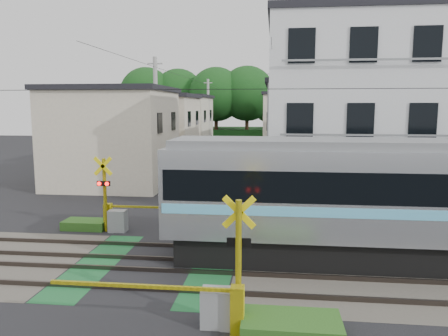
# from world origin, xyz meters

# --- Properties ---
(ground) EXTENTS (120.00, 120.00, 0.00)m
(ground) POSITION_xyz_m (0.00, 0.00, 0.00)
(ground) COLOR black
(track_bed) EXTENTS (120.00, 120.00, 0.14)m
(track_bed) POSITION_xyz_m (0.00, 0.00, 0.04)
(track_bed) COLOR #47423A
(track_bed) RESTS_ON ground
(crossing_signal_near) EXTENTS (4.74, 0.65, 3.09)m
(crossing_signal_near) POSITION_xyz_m (2.59, -3.65, 0.71)
(crossing_signal_near) COLOR #FFE80D
(crossing_signal_near) RESTS_ON ground
(crossing_signal_far) EXTENTS (4.74, 0.65, 3.09)m
(crossing_signal_far) POSITION_xyz_m (-2.59, 3.65, 0.71)
(crossing_signal_far) COLOR #FFE80D
(crossing_signal_far) RESTS_ON ground
(apartment_block) EXTENTS (10.20, 8.36, 9.30)m
(apartment_block) POSITION_xyz_m (8.50, 9.49, 4.66)
(apartment_block) COLOR white
(apartment_block) RESTS_ON ground
(houses_row) EXTENTS (22.07, 31.35, 6.80)m
(houses_row) POSITION_xyz_m (0.25, 25.92, 3.24)
(houses_row) COLOR beige
(houses_row) RESTS_ON ground
(tree_hill) EXTENTS (40.00, 12.96, 10.50)m
(tree_hill) POSITION_xyz_m (-0.86, 48.26, 5.20)
(tree_hill) COLOR #164316
(tree_hill) RESTS_ON ground
(catenary) EXTENTS (60.00, 5.04, 7.00)m
(catenary) POSITION_xyz_m (6.00, 0.03, 3.70)
(catenary) COLOR #2D2D33
(catenary) RESTS_ON ground
(utility_poles) EXTENTS (7.90, 42.00, 8.00)m
(utility_poles) POSITION_xyz_m (-1.05, 23.01, 4.08)
(utility_poles) COLOR #A5A5A0
(utility_poles) RESTS_ON ground
(pedestrian) EXTENTS (0.67, 0.57, 1.56)m
(pedestrian) POSITION_xyz_m (1.14, 24.41, 0.78)
(pedestrian) COLOR #2A252F
(pedestrian) RESTS_ON ground
(weed_patches) EXTENTS (10.25, 8.80, 0.40)m
(weed_patches) POSITION_xyz_m (1.76, -0.09, 0.18)
(weed_patches) COLOR #2D5E1E
(weed_patches) RESTS_ON ground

